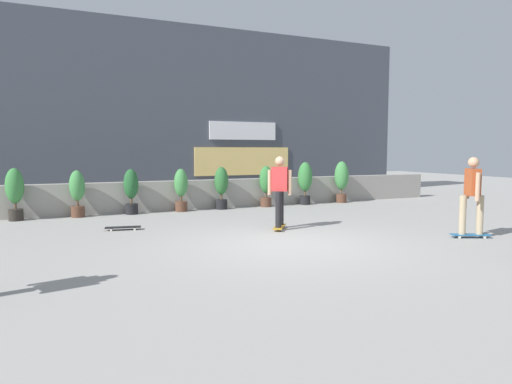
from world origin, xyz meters
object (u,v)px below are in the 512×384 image
at_px(potted_plant_2, 131,189).
at_px(skater_by_wall_left, 280,189).
at_px(potted_plant_1, 77,191).
at_px(potted_plant_5, 266,184).
at_px(potted_plant_4, 221,186).
at_px(potted_plant_6, 305,180).
at_px(potted_plant_7, 342,179).
at_px(skater_far_right, 472,193).
at_px(skateboard_near_camera, 123,227).
at_px(potted_plant_3, 181,188).
at_px(potted_plant_0, 15,191).

bearing_deg(potted_plant_2, skater_by_wall_left, -55.79).
relative_size(potted_plant_1, potted_plant_5, 0.97).
height_order(potted_plant_4, potted_plant_6, potted_plant_6).
relative_size(potted_plant_7, skater_far_right, 0.85).
bearing_deg(potted_plant_6, potted_plant_2, 180.00).
bearing_deg(skateboard_near_camera, potted_plant_1, 107.73).
height_order(potted_plant_3, skateboard_near_camera, potted_plant_3).
distance_m(potted_plant_4, skater_by_wall_left, 4.02).
distance_m(potted_plant_4, skater_far_right, 7.31).
bearing_deg(skater_by_wall_left, skateboard_near_camera, 157.28).
height_order(potted_plant_4, potted_plant_7, potted_plant_7).
height_order(potted_plant_1, potted_plant_6, potted_plant_6).
bearing_deg(potted_plant_0, potted_plant_2, -0.00).
bearing_deg(potted_plant_4, skateboard_near_camera, -142.02).
relative_size(potted_plant_0, skater_by_wall_left, 0.81).
bearing_deg(potted_plant_7, potted_plant_5, 180.00).
relative_size(potted_plant_3, skateboard_near_camera, 1.56).
xyz_separation_m(potted_plant_2, potted_plant_7, (7.22, 0.00, 0.11)).
bearing_deg(skater_far_right, potted_plant_4, 115.79).
height_order(potted_plant_0, skater_by_wall_left, skater_by_wall_left).
bearing_deg(skateboard_near_camera, potted_plant_3, 51.68).
height_order(potted_plant_4, skater_by_wall_left, skater_by_wall_left).
xyz_separation_m(potted_plant_2, skater_far_right, (5.92, -6.57, 0.22)).
height_order(potted_plant_1, skater_far_right, skater_far_right).
bearing_deg(potted_plant_7, potted_plant_1, 180.00).
bearing_deg(potted_plant_7, potted_plant_3, 180.00).
height_order(potted_plant_5, skater_far_right, skater_far_right).
bearing_deg(potted_plant_7, skateboard_near_camera, -161.51).
relative_size(potted_plant_5, skater_by_wall_left, 0.79).
height_order(skater_far_right, skater_by_wall_left, same).
bearing_deg(potted_plant_7, potted_plant_0, 180.00).
bearing_deg(skateboard_near_camera, potted_plant_2, 76.96).
bearing_deg(potted_plant_7, potted_plant_4, 180.00).
bearing_deg(potted_plant_7, skater_far_right, -101.17).
xyz_separation_m(potted_plant_1, potted_plant_4, (4.19, 0.00, 0.03)).
bearing_deg(potted_plant_0, potted_plant_7, -0.00).
bearing_deg(skater_far_right, potted_plant_5, 104.00).
distance_m(potted_plant_7, skater_far_right, 6.70).
bearing_deg(potted_plant_2, potted_plant_0, 180.00).
bearing_deg(potted_plant_4, potted_plant_6, -0.00).
bearing_deg(skater_far_right, potted_plant_3, 124.16).
bearing_deg(potted_plant_0, potted_plant_5, -0.00).
relative_size(potted_plant_2, skateboard_near_camera, 1.58).
xyz_separation_m(potted_plant_0, potted_plant_5, (7.24, -0.00, -0.03)).
distance_m(potted_plant_0, potted_plant_7, 10.18).
distance_m(skater_far_right, skater_by_wall_left, 4.09).
height_order(potted_plant_1, potted_plant_2, potted_plant_2).
distance_m(potted_plant_2, potted_plant_6, 5.75).
distance_m(potted_plant_7, skateboard_near_camera, 8.29).
relative_size(potted_plant_7, skater_by_wall_left, 0.85).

